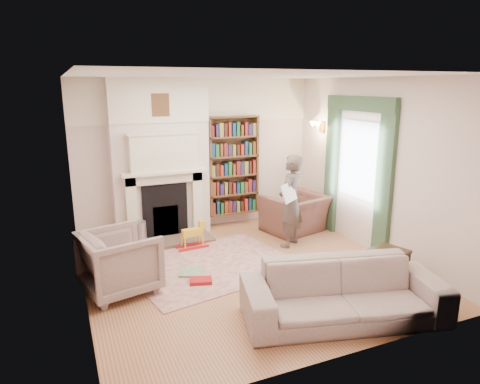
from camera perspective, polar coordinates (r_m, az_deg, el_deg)
name	(u,v)px	position (r m, az deg, el deg)	size (l,w,h in m)	color
floor	(247,271)	(6.44, 0.89, -10.49)	(4.50, 4.50, 0.00)	brown
ceiling	(247,75)	(5.85, 1.00, 15.30)	(4.50, 4.50, 0.00)	white
wall_back	(198,155)	(8.06, -5.64, 4.91)	(4.50, 4.50, 0.00)	silver
wall_front	(346,226)	(4.11, 13.91, -4.43)	(4.50, 4.50, 0.00)	silver
wall_left	(76,194)	(5.49, -21.01, -0.31)	(4.50, 4.50, 0.00)	silver
wall_right	(375,167)	(7.19, 17.55, 3.21)	(4.50, 4.50, 0.00)	silver
fireplace	(161,160)	(7.68, -10.53, 4.19)	(1.70, 0.58, 2.80)	silver
bookcase	(233,166)	(8.20, -0.98, 3.54)	(1.00, 0.24, 1.85)	brown
window	(358,160)	(7.48, 15.51, 4.14)	(0.02, 0.90, 1.30)	silver
curtain_left	(384,183)	(6.98, 18.71, 1.12)	(0.07, 0.32, 2.40)	#2B432B
curtain_right	(332,168)	(8.05, 12.11, 3.21)	(0.07, 0.32, 2.40)	#2B432B
pelmet	(360,104)	(7.35, 15.71, 11.27)	(0.09, 1.70, 0.24)	#2B432B
wall_sconce	(313,128)	(8.18, 9.76, 8.45)	(0.20, 0.24, 0.24)	gold
rug	(212,265)	(6.63, -3.82, -9.71)	(2.41, 1.85, 0.01)	beige
armchair_reading	(295,213)	(8.05, 7.32, -2.86)	(1.06, 0.93, 0.69)	#53302C
armchair_left	(120,262)	(5.91, -15.77, -8.95)	(0.89, 0.92, 0.83)	#BBAB9A
sofa	(344,293)	(5.23, 13.67, -12.90)	(2.32, 0.91, 0.68)	#C1B59F
man_reading	(291,201)	(7.21, 6.75, -1.21)	(0.57, 0.38, 1.57)	#4F433F
newspaper	(289,193)	(6.92, 6.55, -0.07)	(0.43, 0.02, 0.30)	white
coffee_table	(383,267)	(6.32, 18.49, -9.50)	(0.70, 0.45, 0.45)	#352312
paraffin_heater	(139,238)	(7.13, -13.30, -5.99)	(0.24, 0.24, 0.55)	#929499
rocking_horse	(192,235)	(7.23, -6.40, -5.76)	(0.53, 0.21, 0.46)	yellow
board_game	(192,272)	(6.39, -6.47, -10.52)	(0.33, 0.33, 0.03)	#BEC445
game_box_lid	(201,281)	(6.08, -5.25, -11.70)	(0.30, 0.20, 0.05)	maroon
comic_annuals	(276,279)	(6.17, 4.86, -11.49)	(0.66, 0.47, 0.02)	red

